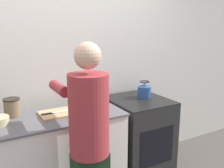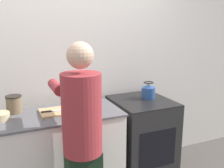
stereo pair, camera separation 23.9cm
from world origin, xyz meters
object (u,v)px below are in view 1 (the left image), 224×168
(cutting_board, at_px, (61,113))
(person, at_px, (89,138))
(canister_jar, at_px, (12,107))
(kettle, at_px, (144,91))
(oven, at_px, (138,138))
(knife, at_px, (54,113))

(cutting_board, bearing_deg, person, -83.59)
(cutting_board, height_order, canister_jar, canister_jar)
(kettle, bearing_deg, cutting_board, -176.41)
(oven, bearing_deg, knife, -178.15)
(person, height_order, canister_jar, person)
(cutting_board, distance_m, canister_jar, 0.44)
(person, xyz_separation_m, cutting_board, (-0.06, 0.50, 0.06))
(cutting_board, bearing_deg, knife, -176.78)
(canister_jar, bearing_deg, cutting_board, -20.42)
(cutting_board, height_order, knife, knife)
(kettle, bearing_deg, person, -149.40)
(canister_jar, bearing_deg, knife, -24.39)
(oven, bearing_deg, cutting_board, -178.25)
(kettle, xyz_separation_m, canister_jar, (-1.40, 0.09, 0.01))
(cutting_board, relative_size, kettle, 2.06)
(oven, height_order, knife, knife)
(cutting_board, relative_size, canister_jar, 2.34)
(oven, bearing_deg, canister_jar, 174.66)
(knife, bearing_deg, canister_jar, 158.95)
(knife, distance_m, canister_jar, 0.38)
(kettle, bearing_deg, oven, -159.96)
(cutting_board, bearing_deg, oven, 1.75)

